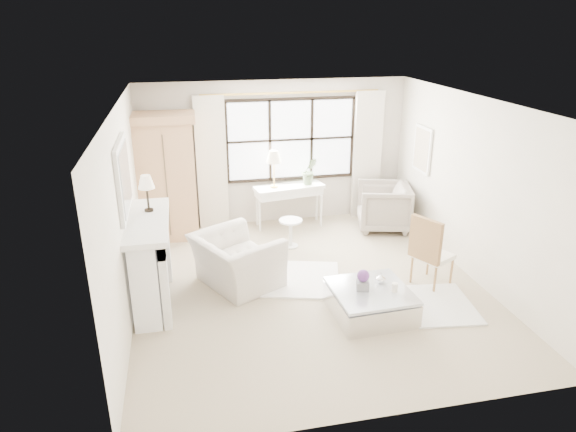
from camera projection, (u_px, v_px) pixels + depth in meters
name	position (u px, v px, depth m)	size (l,w,h in m)	color
floor	(310.00, 286.00, 7.63)	(5.50, 5.50, 0.00)	tan
ceiling	(313.00, 103.00, 6.66)	(5.50, 5.50, 0.00)	white
wall_back	(275.00, 153.00, 9.65)	(5.00, 5.00, 0.00)	beige
wall_front	(387.00, 300.00, 4.64)	(5.00, 5.00, 0.00)	silver
wall_left	(125.00, 214.00, 6.66)	(5.50, 5.50, 0.00)	white
wall_right	(474.00, 189.00, 7.63)	(5.50, 5.50, 0.00)	silver
window_pane	(291.00, 140.00, 9.60)	(2.40, 0.02, 1.50)	white
window_frame	(291.00, 140.00, 9.59)	(2.50, 0.04, 1.50)	black
curtain_rod	(292.00, 93.00, 9.23)	(0.04, 0.04, 3.30)	#B89140
curtain_left	(212.00, 164.00, 9.37)	(0.55, 0.10, 2.47)	beige
curtain_right	(367.00, 155.00, 9.95)	(0.55, 0.10, 2.47)	silver
fireplace	(148.00, 261.00, 6.96)	(0.58, 1.66, 1.26)	white
mirror_frame	(123.00, 178.00, 6.49)	(0.05, 1.15, 0.95)	silver
mirror_glass	(125.00, 178.00, 6.50)	(0.02, 1.00, 0.80)	silver
art_frame	(422.00, 149.00, 9.10)	(0.04, 0.62, 0.82)	white
art_canvas	(421.00, 149.00, 9.10)	(0.01, 0.52, 0.72)	beige
mantel_lamp	(146.00, 184.00, 6.88)	(0.22, 0.22, 0.51)	black
armoire	(166.00, 177.00, 8.96)	(1.14, 0.73, 2.24)	tan
console_table	(289.00, 206.00, 9.73)	(1.36, 0.66, 0.80)	white
console_lamp	(274.00, 158.00, 9.31)	(0.28, 0.28, 0.69)	gold
orchid_plant	(310.00, 171.00, 9.58)	(0.28, 0.23, 0.52)	#58704B
side_table	(291.00, 229.00, 8.83)	(0.40, 0.40, 0.51)	silver
rug_left	(284.00, 278.00, 7.83)	(1.66, 1.17, 0.03)	white
rug_right	(419.00, 305.00, 7.10)	(1.47, 1.10, 0.03)	white
club_armchair	(237.00, 261.00, 7.56)	(1.19, 1.04, 0.77)	beige
wingback_chair	(383.00, 207.00, 9.60)	(0.92, 0.95, 0.86)	gray
french_chair	(431.00, 265.00, 7.59)	(0.65, 0.65, 1.08)	#A37544
coffee_table	(370.00, 302.00, 6.85)	(1.05, 1.05, 0.38)	silver
planter_box	(363.00, 285.00, 6.76)	(0.16, 0.16, 0.12)	slate
planter_flowers	(363.00, 276.00, 6.71)	(0.16, 0.16, 0.16)	#60307A
pillar_candle	(395.00, 287.00, 6.70)	(0.08, 0.08, 0.12)	white
coffee_vase	(381.00, 278.00, 6.92)	(0.13, 0.13, 0.14)	white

